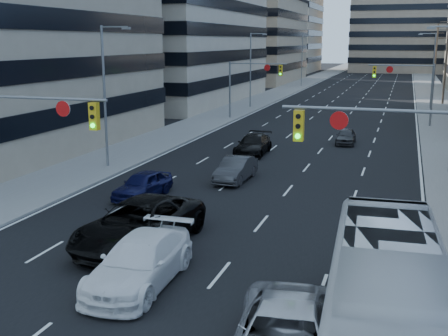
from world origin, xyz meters
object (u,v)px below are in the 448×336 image
at_px(sedan_blue, 143,185).
at_px(transit_bus, 388,321).
at_px(black_pickup, 139,224).
at_px(white_van, 140,262).

bearing_deg(sedan_blue, transit_bus, -39.23).
distance_m(black_pickup, white_van, 3.68).
distance_m(white_van, transit_bus, 8.83).
bearing_deg(sedan_blue, white_van, -57.87).
bearing_deg(white_van, black_pickup, 115.30).
bearing_deg(black_pickup, white_van, -57.18).
height_order(white_van, transit_bus, transit_bus).
bearing_deg(black_pickup, transit_bus, -28.12).
bearing_deg(transit_bus, sedan_blue, 130.81).
relative_size(black_pickup, transit_bus, 0.56).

